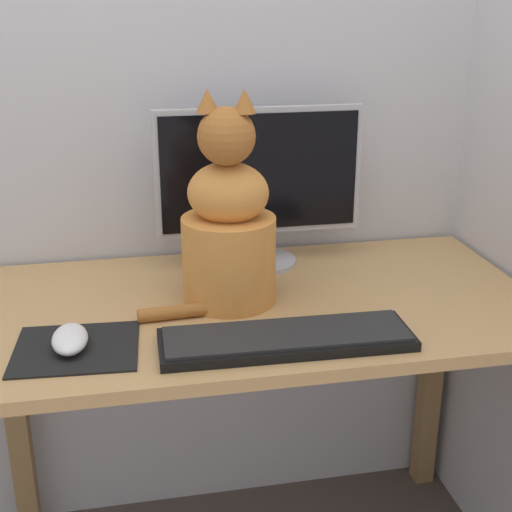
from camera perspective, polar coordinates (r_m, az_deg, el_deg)
The scene contains 7 objects.
wall_back at distance 1.65m, azimuth -2.47°, elevation 18.49°, with size 7.00×0.04×2.50m.
desk at distance 1.50m, azimuth -0.09°, elevation -7.56°, with size 1.15×0.61×0.71m.
monitor at distance 1.59m, azimuth 0.28°, elevation 5.94°, with size 0.46×0.17×0.36m.
keyboard at distance 1.27m, azimuth 2.44°, elevation -6.62°, with size 0.46×0.15×0.02m.
mousepad_left at distance 1.30m, azimuth -14.18°, elevation -7.17°, with size 0.23×0.20×0.00m.
computer_mouse_left at distance 1.29m, azimuth -14.66°, elevation -6.44°, with size 0.06×0.11×0.03m.
cat at distance 1.40m, azimuth -2.26°, elevation 2.36°, with size 0.30×0.23×0.43m.
Camera 1 is at (-0.26, -1.30, 1.31)m, focal length 50.00 mm.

